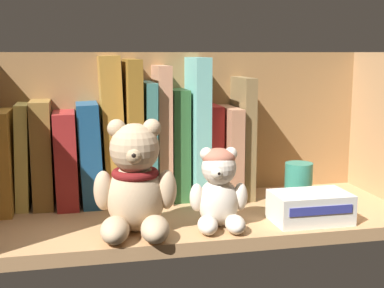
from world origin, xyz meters
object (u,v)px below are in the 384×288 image
book_1 (23,155)px  book_4 (90,153)px  book_5 (112,130)px  teddy_bear_larger (135,185)px  book_6 (132,131)px  book_12 (226,150)px  small_product_box (310,207)px  book_0 (8,159)px  book_3 (66,158)px  pillar_candle (298,183)px  book_11 (211,150)px  book_7 (147,141)px  book_9 (178,144)px  book_8 (161,133)px  book_2 (43,153)px  book_13 (240,136)px  book_10 (195,128)px  teddy_bear_smaller (219,190)px

book_1 → book_4: bearing=0.0°
book_5 → teddy_bear_larger: size_ratio=1.53×
book_6 → teddy_bear_larger: 18.32cm
book_12 → small_product_box: book_12 is taller
book_5 → book_12: (20.20, 0.00, -4.42)cm
book_0 → book_4: book_4 is taller
book_3 → book_5: book_5 is taller
book_3 → pillar_candle: size_ratio=2.24×
book_11 → book_7: bearing=180.0°
book_5 → book_9: (11.39, 0.00, -2.86)cm
book_8 → teddy_bear_larger: bearing=-110.5°
book_9 → book_2: bearing=180.0°
book_6 → teddy_bear_larger: bearing=-94.9°
book_4 → book_13: bearing=0.0°
book_10 → book_0: bearing=180.0°
book_5 → book_12: size_ratio=1.55×
book_4 → book_10: (18.41, 0.00, 3.73)cm
book_5 → book_13: size_ratio=1.18×
book_11 → teddy_bear_larger: size_ratio=1.01×
pillar_candle → book_9: bearing=155.3°
book_6 → book_7: bearing=0.0°
book_0 → book_7: book_7 is taller
book_8 → book_11: size_ratio=1.42×
book_1 → book_7: (20.59, 0.00, 1.68)cm
book_0 → book_7: size_ratio=0.79×
book_8 → pillar_candle: book_8 is taller
book_0 → teddy_bear_larger: bearing=-42.7°
teddy_bear_larger → book_3: bearing=118.9°
book_3 → book_0: bearing=180.0°
book_3 → book_13: book_13 is taller
pillar_candle → small_product_box: size_ratio=0.61×
book_3 → book_10: book_10 is taller
book_6 → book_12: (16.87, 0.00, -4.14)cm
book_9 → book_11: size_ratio=1.17×
book_6 → book_0: bearing=180.0°
book_2 → teddy_bear_smaller: size_ratio=1.49×
book_2 → book_8: bearing=0.0°
book_8 → book_7: bearing=180.0°
book_0 → book_8: 25.75cm
book_13 → teddy_bear_larger: 27.57cm
book_3 → teddy_bear_larger: bearing=-61.1°
book_5 → teddy_bear_smaller: size_ratio=2.10×
book_0 → book_3: bearing=0.0°
book_2 → book_4: bearing=0.0°
book_10 → book_13: book_10 is taller
book_6 → book_9: (8.06, 0.00, -2.58)cm
book_1 → book_10: (29.24, 0.00, 3.70)cm
book_5 → small_product_box: size_ratio=2.15×
book_0 → book_11: same height
book_0 → book_8: (25.52, 0.00, 3.47)cm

